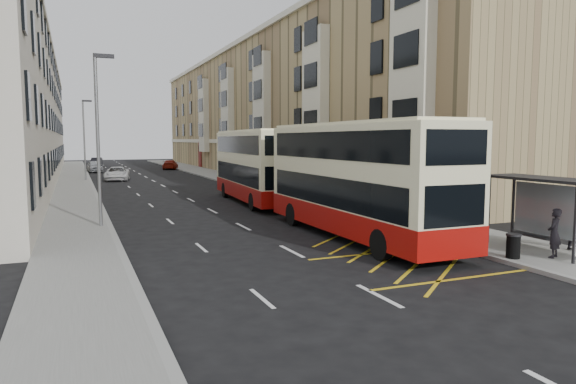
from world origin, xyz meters
name	(u,v)px	position (x,y,z in m)	size (l,w,h in m)	color
ground	(343,278)	(0.00, 0.00, 0.00)	(200.00, 200.00, 0.00)	black
pavement_right	(260,186)	(8.00, 30.00, 0.07)	(4.00, 120.00, 0.15)	slate
pavement_left	(75,192)	(-7.50, 30.00, 0.07)	(3.00, 120.00, 0.15)	slate
kerb_right	(239,186)	(6.00, 30.00, 0.07)	(0.25, 120.00, 0.15)	gray
kerb_left	(95,192)	(-6.00, 30.00, 0.07)	(0.25, 120.00, 0.15)	gray
road_markings	(147,177)	(0.00, 45.00, 0.01)	(10.00, 110.00, 0.01)	silver
terrace_right	(271,112)	(14.88, 45.38, 7.52)	(10.75, 79.00, 15.25)	tan
terrace_left	(8,117)	(-13.43, 45.50, 6.52)	(9.18, 79.00, 13.25)	beige
bus_shelter	(554,198)	(8.34, -0.39, 2.14)	(1.65, 4.25, 2.70)	black
guard_railing	(403,214)	(6.25, 5.75, 0.86)	(0.06, 6.56, 1.01)	red
street_lamp_near	(99,130)	(-6.35, 12.00, 4.64)	(0.93, 0.18, 8.00)	gray
street_lamp_far	(85,135)	(-6.35, 42.00, 4.64)	(0.93, 0.18, 8.00)	gray
double_decker_front	(357,180)	(3.61, 5.41, 2.51)	(2.87, 12.36, 4.93)	#FFF8C1
double_decker_rear	(256,166)	(3.68, 18.72, 2.45)	(3.49, 12.23, 4.82)	#FFF8C1
litter_bin	(513,246)	(6.35, -0.54, 0.59)	(0.51, 0.51, 0.85)	black
pedestrian_near	(554,233)	(7.69, -1.02, 1.01)	(0.63, 0.41, 1.72)	black
pedestrian_far	(445,214)	(7.27, 4.10, 1.01)	(1.00, 0.42, 1.71)	black
white_van	(117,174)	(-3.37, 42.16, 0.70)	(2.32, 5.03, 1.40)	silver
car_silver	(95,166)	(-4.96, 57.18, 0.76)	(1.80, 4.48, 1.53)	#A4A7AB
car_dark	(96,162)	(-4.15, 72.35, 0.69)	(1.46, 4.20, 1.38)	black
car_red	(170,165)	(5.20, 60.10, 0.65)	(1.83, 4.51, 1.31)	maroon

